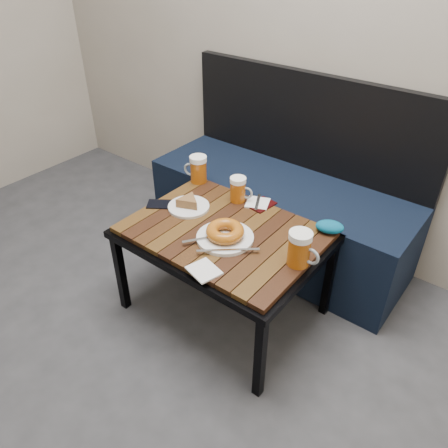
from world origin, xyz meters
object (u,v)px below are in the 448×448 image
Objects in this scene: cafe_table at (224,238)px; plate_bagel at (225,234)px; passport_navy at (159,204)px; knit_pouch at (330,227)px; passport_burgundy at (262,205)px; beer_mug_left at (198,169)px; plate_pie at (189,204)px; bench at (282,208)px; beer_mug_centre at (238,189)px; beer_mug_right at (300,249)px.

plate_bagel is (0.05, -0.05, 0.07)m from cafe_table.
passport_navy is 0.91× the size of knit_pouch.
cafe_table is 0.26m from passport_burgundy.
beer_mug_left is at bearing -171.93° from passport_burgundy.
cafe_table is 4.42× the size of plate_pie.
bench is 0.43m from beer_mug_centre.
beer_mug_right is (0.46, -0.23, 0.01)m from beer_mug_centre.
beer_mug_right reaches higher than cafe_table.
bench is 0.61m from plate_pie.
beer_mug_left is at bearing 156.15° from beer_mug_centre.
plate_bagel is 0.41m from passport_navy.
beer_mug_right is at bearing 146.37° from beer_mug_left.
beer_mug_left reaches higher than plate_pie.
plate_bagel is at bearing -48.69° from cafe_table.
passport_navy is at bearing -135.51° from passport_burgundy.
bench is 13.03× the size of passport_navy.
beer_mug_left is at bearing -179.46° from knit_pouch.
bench is at bearing 142.85° from knit_pouch.
beer_mug_right is at bearing 57.23° from passport_navy.
passport_navy is at bearing 76.36° from beer_mug_left.
bench is 4.93× the size of plate_bagel.
bench is 0.52m from beer_mug_left.
knit_pouch is at bearing 44.97° from plate_bagel.
bench is 0.76m from beer_mug_right.
plate_pie is at bearing 176.55° from beer_mug_right.
plate_bagel is at bearing -81.32° from bench.
plate_pie is (-0.60, 0.04, -0.05)m from beer_mug_right.
bench reaches higher than passport_burgundy.
knit_pouch is at bearing 77.03° from passport_navy.
passport_navy is (-0.13, -0.06, -0.02)m from plate_pie.
plate_pie is (-0.14, -0.19, -0.04)m from beer_mug_centre.
knit_pouch is (0.45, 0.03, -0.03)m from beer_mug_centre.
beer_mug_right is 0.60m from plate_pie.
knit_pouch is (0.31, 0.31, -0.00)m from plate_bagel.
beer_mug_right is (0.36, -0.00, 0.12)m from cafe_table.
passport_burgundy is 0.34m from knit_pouch.
cafe_table is at bearing -144.16° from knit_pouch.
bench is 11.65× the size of beer_mug_centre.
beer_mug_centre is at bearing 160.11° from beer_mug_left.
beer_mug_centre is 0.51m from beer_mug_right.
beer_mug_left is at bearing 120.85° from plate_pie.
plate_bagel is 2.64× the size of passport_navy.
beer_mug_centre reaches higher than passport_navy.
bench reaches higher than passport_navy.
cafe_table is at bearing -86.86° from passport_burgundy.
passport_navy is at bearing 176.64° from plate_bagel.
bench reaches higher than plate_bagel.
beer_mug_centre is 0.31m from plate_bagel.
passport_navy is 0.78m from knit_pouch.
beer_mug_centre reaches higher than cafe_table.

